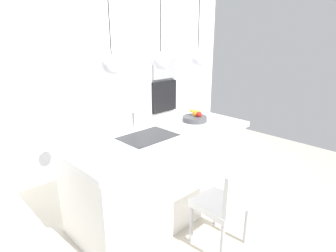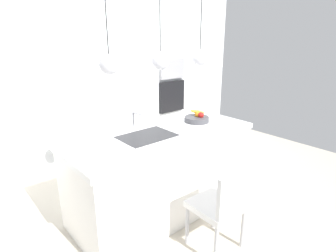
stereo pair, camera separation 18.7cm
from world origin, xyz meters
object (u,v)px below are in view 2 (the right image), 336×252
Objects in this scene: fruit_bowl at (197,118)px; microwave at (172,69)px; chair_near at (222,204)px; oven at (172,96)px.

microwave is at bearing 58.21° from fruit_bowl.
chair_near is (-0.57, -0.87, -0.50)m from fruit_bowl.
oven is at bearing 57.66° from chair_near.
fruit_bowl is at bearing 56.69° from chair_near.
oven is 0.66× the size of chair_near.
oven is 2.90m from chair_near.
fruit_bowl is 0.34× the size of chair_near.
microwave is 3.01m from chair_near.
microwave is at bearing 0.00° from oven.
fruit_bowl is 0.52× the size of oven.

